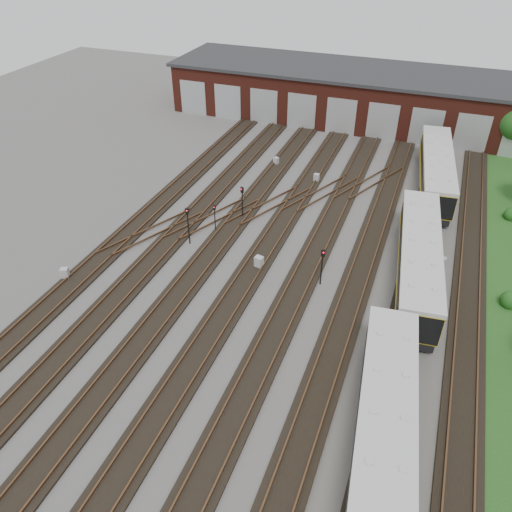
% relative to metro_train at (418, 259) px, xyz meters
% --- Properties ---
extents(ground, '(120.00, 120.00, 0.00)m').
position_rel_metro_train_xyz_m(ground, '(-10.00, -7.36, -1.99)').
color(ground, '#4D4B48').
rests_on(ground, ground).
extents(track_network, '(30.40, 70.00, 0.33)m').
position_rel_metro_train_xyz_m(track_network, '(-10.17, -6.77, -1.88)').
color(track_network, black).
rests_on(track_network, ground).
extents(maintenance_shed, '(51.00, 12.50, 6.35)m').
position_rel_metro_train_xyz_m(maintenance_shed, '(-10.01, 32.61, 1.21)').
color(maintenance_shed, '#571F15').
rests_on(maintenance_shed, ground).
extents(metro_train, '(4.45, 47.89, 3.24)m').
position_rel_metro_train_xyz_m(metro_train, '(0.00, 0.00, 0.00)').
color(metro_train, black).
rests_on(metro_train, ground).
extents(signal_mast_0, '(0.23, 0.21, 2.57)m').
position_rel_metro_train_xyz_m(signal_mast_0, '(-17.09, 0.95, -0.34)').
color(signal_mast_0, black).
rests_on(signal_mast_0, ground).
extents(signal_mast_1, '(0.31, 0.30, 3.43)m').
position_rel_metro_train_xyz_m(signal_mast_1, '(-18.30, -1.62, 0.20)').
color(signal_mast_1, black).
rests_on(signal_mast_1, ground).
extents(signal_mast_2, '(0.31, 0.29, 3.10)m').
position_rel_metro_train_xyz_m(signal_mast_2, '(-15.73, 3.92, 0.01)').
color(signal_mast_2, black).
rests_on(signal_mast_2, ground).
extents(signal_mast_3, '(0.31, 0.30, 3.14)m').
position_rel_metro_train_xyz_m(signal_mast_3, '(-6.57, -2.98, 0.03)').
color(signal_mast_3, black).
rests_on(signal_mast_3, ground).
extents(relay_cabinet_0, '(0.70, 0.65, 0.95)m').
position_rel_metro_train_xyz_m(relay_cabinet_0, '(-25.00, -9.31, -1.51)').
color(relay_cabinet_0, '#AFB1B4').
rests_on(relay_cabinet_0, ground).
extents(relay_cabinet_1, '(0.65, 0.61, 0.86)m').
position_rel_metro_train_xyz_m(relay_cabinet_1, '(-16.47, 15.54, -1.56)').
color(relay_cabinet_1, '#AFB1B4').
rests_on(relay_cabinet_1, ground).
extents(relay_cabinet_2, '(0.72, 0.65, 1.04)m').
position_rel_metro_train_xyz_m(relay_cabinet_2, '(-11.63, -2.72, -1.47)').
color(relay_cabinet_2, '#AFB1B4').
rests_on(relay_cabinet_2, ground).
extents(relay_cabinet_3, '(0.55, 0.47, 0.89)m').
position_rel_metro_train_xyz_m(relay_cabinet_3, '(-11.29, 13.16, -1.54)').
color(relay_cabinet_3, '#AFB1B4').
rests_on(relay_cabinet_3, ground).
extents(relay_cabinet_4, '(0.70, 0.62, 1.02)m').
position_rel_metro_train_xyz_m(relay_cabinet_4, '(1.79, 2.34, -1.48)').
color(relay_cabinet_4, '#AFB1B4').
rests_on(relay_cabinet_4, ground).
extents(bush_0, '(1.37, 1.37, 1.37)m').
position_rel_metro_train_xyz_m(bush_0, '(6.70, -0.55, -1.31)').
color(bush_0, '#174D16').
rests_on(bush_0, ground).
extents(bush_1, '(1.28, 1.28, 1.28)m').
position_rel_metro_train_xyz_m(bush_1, '(7.18, 12.36, -1.35)').
color(bush_1, '#174D16').
rests_on(bush_1, ground).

